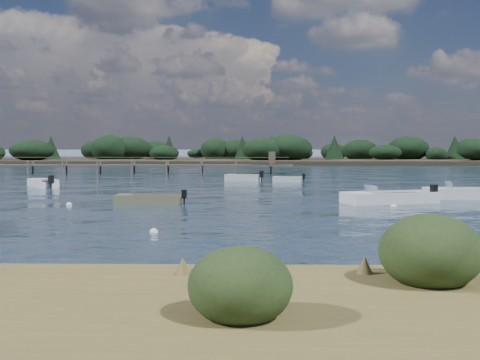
{
  "coord_description": "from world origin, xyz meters",
  "views": [
    {
      "loc": [
        1.57,
        -25.96,
        3.13
      ],
      "look_at": [
        0.75,
        14.0,
        1.0
      ],
      "focal_mm": 45.0,
      "sensor_mm": 36.0,
      "label": 1
    }
  ],
  "objects_px": {
    "tender_far_grey": "(43,185)",
    "dinghy_mid_white_b": "(467,196)",
    "dinghy_mid_grey": "(149,201)",
    "tender_far_grey_b": "(288,180)",
    "tender_far_white": "(243,179)",
    "dinghy_mid_white_a": "(389,200)",
    "jetty": "(64,165)"
  },
  "relations": [
    {
      "from": "tender_far_grey",
      "to": "dinghy_mid_white_b",
      "type": "height_order",
      "value": "dinghy_mid_white_b"
    },
    {
      "from": "tender_far_white",
      "to": "jetty",
      "type": "xyz_separation_m",
      "value": [
        -22.43,
        17.1,
        0.81
      ]
    },
    {
      "from": "tender_far_white",
      "to": "dinghy_mid_grey",
      "type": "relative_size",
      "value": 0.92
    },
    {
      "from": "dinghy_mid_white_a",
      "to": "jetty",
      "type": "distance_m",
      "value": 50.49
    },
    {
      "from": "dinghy_mid_grey",
      "to": "jetty",
      "type": "xyz_separation_m",
      "value": [
        -17.46,
        40.33,
        0.85
      ]
    },
    {
      "from": "tender_far_white",
      "to": "tender_far_grey",
      "type": "relative_size",
      "value": 0.99
    },
    {
      "from": "dinghy_mid_white_a",
      "to": "tender_far_grey",
      "type": "xyz_separation_m",
      "value": [
        -24.54,
        13.42,
        0.01
      ]
    },
    {
      "from": "tender_far_grey",
      "to": "dinghy_mid_grey",
      "type": "bearing_deg",
      "value": -52.05
    },
    {
      "from": "jetty",
      "to": "dinghy_mid_white_a",
      "type": "bearing_deg",
      "value": -51.97
    },
    {
      "from": "dinghy_mid_white_a",
      "to": "dinghy_mid_white_b",
      "type": "xyz_separation_m",
      "value": [
        5.51,
        3.16,
        0.0
      ]
    },
    {
      "from": "dinghy_mid_grey",
      "to": "jetty",
      "type": "height_order",
      "value": "jetty"
    },
    {
      "from": "tender_far_grey",
      "to": "dinghy_mid_white_b",
      "type": "distance_m",
      "value": 31.76
    },
    {
      "from": "tender_far_grey",
      "to": "jetty",
      "type": "bearing_deg",
      "value": 103.98
    },
    {
      "from": "dinghy_mid_white_a",
      "to": "jetty",
      "type": "height_order",
      "value": "jetty"
    },
    {
      "from": "dinghy_mid_white_a",
      "to": "jetty",
      "type": "bearing_deg",
      "value": 128.03
    },
    {
      "from": "tender_far_grey",
      "to": "dinghy_mid_white_b",
      "type": "xyz_separation_m",
      "value": [
        30.05,
        -10.26,
        -0.0
      ]
    },
    {
      "from": "jetty",
      "to": "tender_far_grey",
      "type": "bearing_deg",
      "value": -76.02
    },
    {
      "from": "tender_far_white",
      "to": "tender_far_grey",
      "type": "bearing_deg",
      "value": -149.75
    },
    {
      "from": "dinghy_mid_white_a",
      "to": "tender_far_grey_b",
      "type": "bearing_deg",
      "value": 102.15
    },
    {
      "from": "dinghy_mid_white_a",
      "to": "tender_far_white",
      "type": "relative_size",
      "value": 1.57
    },
    {
      "from": "tender_far_grey",
      "to": "dinghy_mid_grey",
      "type": "xyz_separation_m",
      "value": [
        10.9,
        -13.98,
        -0.04
      ]
    },
    {
      "from": "tender_far_grey_b",
      "to": "tender_far_grey",
      "type": "distance_m",
      "value": 21.42
    },
    {
      "from": "dinghy_mid_grey",
      "to": "dinghy_mid_white_b",
      "type": "bearing_deg",
      "value": 10.99
    },
    {
      "from": "dinghy_mid_white_a",
      "to": "tender_far_grey_b",
      "type": "relative_size",
      "value": 1.92
    },
    {
      "from": "tender_far_grey_b",
      "to": "dinghy_mid_white_b",
      "type": "relative_size",
      "value": 0.54
    },
    {
      "from": "dinghy_mid_white_a",
      "to": "dinghy_mid_grey",
      "type": "height_order",
      "value": "dinghy_mid_white_a"
    },
    {
      "from": "dinghy_mid_grey",
      "to": "tender_far_grey",
      "type": "bearing_deg",
      "value": 127.95
    },
    {
      "from": "jetty",
      "to": "tender_far_white",
      "type": "bearing_deg",
      "value": -37.33
    },
    {
      "from": "dinghy_mid_white_b",
      "to": "jetty",
      "type": "distance_m",
      "value": 51.79
    },
    {
      "from": "dinghy_mid_white_b",
      "to": "dinghy_mid_grey",
      "type": "height_order",
      "value": "dinghy_mid_white_b"
    },
    {
      "from": "tender_far_grey_b",
      "to": "tender_far_white",
      "type": "xyz_separation_m",
      "value": [
        -4.14,
        1.58,
        0.03
      ]
    },
    {
      "from": "jetty",
      "to": "dinghy_mid_grey",
      "type": "bearing_deg",
      "value": -66.59
    }
  ]
}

